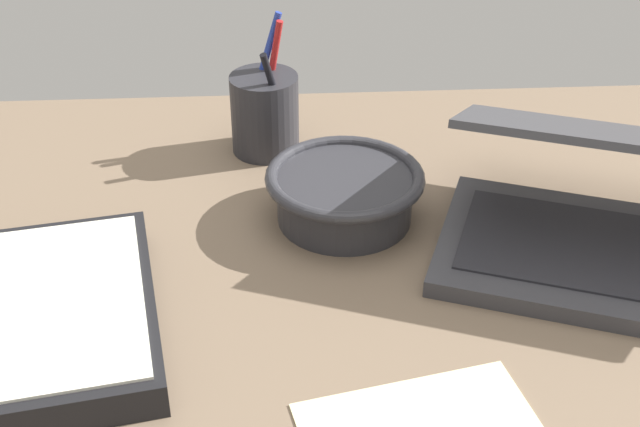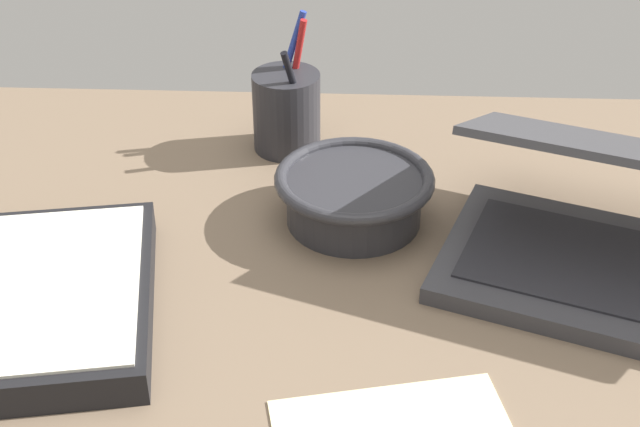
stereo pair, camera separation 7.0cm
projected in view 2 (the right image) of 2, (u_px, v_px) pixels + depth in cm
name	position (u px, v px, depth cm)	size (l,w,h in cm)	color
desk_top	(339.00, 350.00, 78.79)	(140.00, 100.00, 2.00)	#75604C
laptop	(639.00, 236.00, 83.87)	(41.89, 36.47, 15.14)	#38383D
bowl	(354.00, 194.00, 92.67)	(16.64, 16.64, 5.75)	#2D2D33
pen_cup	(287.00, 110.00, 105.03)	(7.99, 7.99, 16.34)	#28282D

